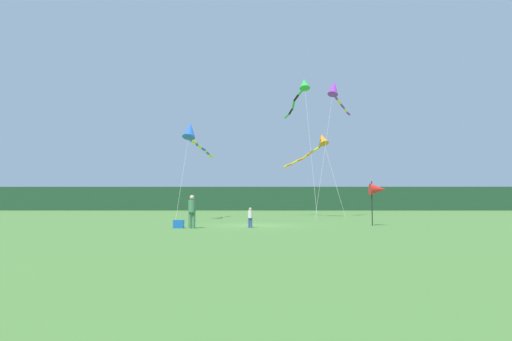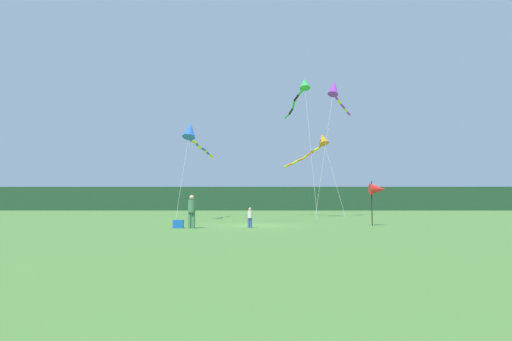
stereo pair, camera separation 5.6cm
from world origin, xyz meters
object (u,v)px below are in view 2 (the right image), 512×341
at_px(kite_blue, 192,133).
at_px(person_child, 250,216).
at_px(person_adult, 192,210).
at_px(banner_flag_pole, 377,190).
at_px(kite_purple, 335,91).
at_px(cooler_box, 178,224).
at_px(kite_green, 302,89).
at_px(kite_orange, 318,144).

bearing_deg(kite_blue, person_child, -65.05).
distance_m(person_adult, banner_flag_pole, 10.84).
xyz_separation_m(banner_flag_pole, kite_purple, (0.18, 14.32, 9.64)).
relative_size(person_child, cooler_box, 1.99).
bearing_deg(kite_purple, kite_blue, -154.80).
distance_m(person_adult, kite_green, 20.05).
bearing_deg(cooler_box, person_adult, -11.53).
distance_m(person_adult, person_child, 3.13).
height_order(kite_blue, kite_orange, kite_orange).
relative_size(banner_flag_pole, kite_blue, 0.31).
relative_size(kite_purple, kite_blue, 1.54).
distance_m(person_adult, kite_purple, 22.67).
bearing_deg(cooler_box, kite_orange, 60.61).
distance_m(banner_flag_pole, kite_orange, 15.84).
bearing_deg(banner_flag_pole, kite_purple, 89.28).
relative_size(banner_flag_pole, kite_green, 0.21).
height_order(person_adult, kite_purple, kite_purple).
bearing_deg(person_adult, kite_orange, 62.64).
bearing_deg(banner_flag_pole, cooler_box, -167.98).
relative_size(person_adult, kite_purple, 0.14).
height_order(cooler_box, kite_green, kite_green).
relative_size(kite_purple, kite_green, 1.03).
xyz_separation_m(person_child, kite_blue, (-4.85, 10.43, 6.23)).
bearing_deg(kite_orange, kite_blue, -148.82).
bearing_deg(kite_blue, kite_orange, 31.18).
distance_m(kite_blue, kite_green, 11.22).
distance_m(person_adult, kite_blue, 12.58).
distance_m(person_child, kite_purple, 21.15).
xyz_separation_m(banner_flag_pole, kite_green, (-3.07, 12.83, 9.40)).
xyz_separation_m(person_child, kite_purple, (7.61, 16.29, 11.14)).
bearing_deg(cooler_box, kite_purple, 55.73).
bearing_deg(kite_green, person_child, -106.41).
distance_m(banner_flag_pole, kite_purple, 17.26).
relative_size(banner_flag_pole, kite_orange, 0.28).
height_order(person_adult, kite_orange, kite_orange).
relative_size(cooler_box, kite_blue, 0.07).
xyz_separation_m(banner_flag_pole, kite_orange, (-1.39, 15.05, 4.74)).
distance_m(kite_blue, kite_orange, 12.73).
xyz_separation_m(person_adult, banner_flag_pole, (10.48, 2.53, 1.13)).
bearing_deg(kite_orange, cooler_box, -119.39).
bearing_deg(kite_orange, banner_flag_pole, -84.74).
bearing_deg(cooler_box, kite_green, 61.87).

